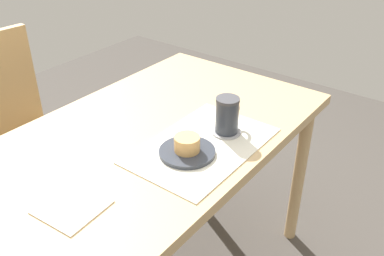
{
  "coord_description": "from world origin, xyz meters",
  "views": [
    {
      "loc": [
        -0.86,
        -0.82,
        1.44
      ],
      "look_at": [
        0.03,
        -0.14,
        0.77
      ],
      "focal_mm": 40.0,
      "sensor_mm": 36.0,
      "label": 1
    }
  ],
  "objects_px": {
    "wooden_chair": "(15,136)",
    "pastry_plate": "(187,152)",
    "dining_table": "(152,152)",
    "pastry": "(187,144)",
    "coffee_mug": "(228,115)"
  },
  "relations": [
    {
      "from": "wooden_chair",
      "to": "pastry_plate",
      "type": "height_order",
      "value": "wooden_chair"
    },
    {
      "from": "dining_table",
      "to": "wooden_chair",
      "type": "relative_size",
      "value": 1.36
    },
    {
      "from": "dining_table",
      "to": "pastry",
      "type": "relative_size",
      "value": 16.03
    },
    {
      "from": "wooden_chair",
      "to": "coffee_mug",
      "type": "distance_m",
      "value": 0.96
    },
    {
      "from": "dining_table",
      "to": "pastry",
      "type": "height_order",
      "value": "pastry"
    },
    {
      "from": "wooden_chair",
      "to": "pastry_plate",
      "type": "xyz_separation_m",
      "value": [
        0.07,
        -0.86,
        0.23
      ]
    },
    {
      "from": "pastry_plate",
      "to": "pastry",
      "type": "bearing_deg",
      "value": -90.0
    },
    {
      "from": "dining_table",
      "to": "wooden_chair",
      "type": "distance_m",
      "value": 0.7
    },
    {
      "from": "pastry_plate",
      "to": "coffee_mug",
      "type": "relative_size",
      "value": 1.42
    },
    {
      "from": "wooden_chair",
      "to": "pastry_plate",
      "type": "relative_size",
      "value": 5.36
    },
    {
      "from": "coffee_mug",
      "to": "wooden_chair",
      "type": "bearing_deg",
      "value": 105.63
    },
    {
      "from": "wooden_chair",
      "to": "pastry",
      "type": "distance_m",
      "value": 0.9
    },
    {
      "from": "dining_table",
      "to": "pastry_plate",
      "type": "distance_m",
      "value": 0.2
    },
    {
      "from": "dining_table",
      "to": "coffee_mug",
      "type": "distance_m",
      "value": 0.29
    },
    {
      "from": "dining_table",
      "to": "wooden_chair",
      "type": "xyz_separation_m",
      "value": [
        -0.1,
        0.68,
        -0.14
      ]
    }
  ]
}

